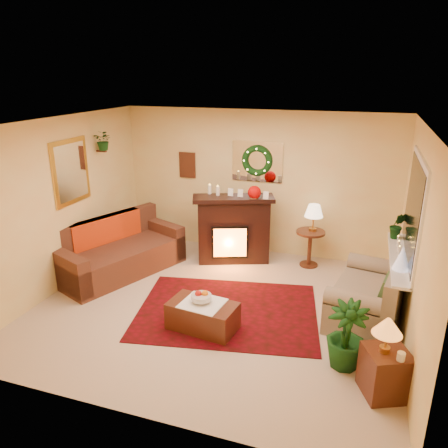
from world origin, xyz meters
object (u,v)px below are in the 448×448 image
(sofa, at_px, (120,249))
(side_table_round, at_px, (310,248))
(fireplace, at_px, (234,232))
(coffee_table, at_px, (203,314))
(loveseat, at_px, (369,289))
(end_table_square, at_px, (385,372))

(sofa, xyz_separation_m, side_table_round, (2.96, 1.27, -0.10))
(fireplace, height_order, coffee_table, fireplace)
(loveseat, height_order, coffee_table, loveseat)
(sofa, bearing_deg, end_table_square, 0.30)
(sofa, relative_size, end_table_square, 4.04)
(loveseat, height_order, side_table_round, loveseat)
(coffee_table, bearing_deg, end_table_square, -6.65)
(sofa, height_order, fireplace, fireplace)
(loveseat, bearing_deg, sofa, -171.97)
(fireplace, bearing_deg, sofa, -167.55)
(fireplace, bearing_deg, side_table_round, -11.38)
(side_table_round, height_order, coffee_table, side_table_round)
(side_table_round, bearing_deg, fireplace, -170.94)
(side_table_round, bearing_deg, coffee_table, -113.24)
(fireplace, bearing_deg, loveseat, -48.36)
(fireplace, xyz_separation_m, loveseat, (2.31, -1.22, -0.13))
(side_table_round, height_order, end_table_square, side_table_round)
(sofa, relative_size, loveseat, 1.42)
(fireplace, bearing_deg, coffee_table, -103.58)
(end_table_square, xyz_separation_m, coffee_table, (-2.24, 0.55, -0.06))
(end_table_square, bearing_deg, side_table_round, 111.80)
(sofa, xyz_separation_m, end_table_square, (4.15, -1.71, -0.16))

